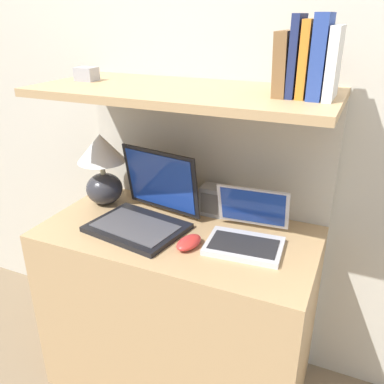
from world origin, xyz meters
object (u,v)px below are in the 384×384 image
object	(u,v)px
router_box	(213,200)
book_orange	(306,59)
laptop_large	(145,211)
computer_mouse	(189,242)
book_blue	(321,57)
shelf_gadget	(87,74)
book_navy	(296,56)
book_brown	(284,64)
laptop_small	(247,233)
book_white	(334,63)
table_lamp	(102,165)

from	to	relation	value
router_box	book_orange	bearing A→B (deg)	-21.31
laptop_large	computer_mouse	size ratio (longest dim) A/B	3.05
book_blue	shelf_gadget	size ratio (longest dim) A/B	3.09
book_navy	book_brown	xyz separation A→B (m)	(-0.04, -0.00, -0.02)
laptop_large	laptop_small	distance (m)	0.41
laptop_small	book_orange	world-z (taller)	book_orange
computer_mouse	laptop_large	bearing A→B (deg)	159.13
book_brown	book_white	bearing A→B (deg)	0.00
computer_mouse	book_orange	bearing A→B (deg)	25.89
router_box	book_orange	size ratio (longest dim) A/B	0.55
router_box	book_navy	size ratio (longest dim) A/B	0.52
computer_mouse	router_box	size ratio (longest dim) A/B	1.06
laptop_small	book_orange	distance (m)	0.62
table_lamp	laptop_large	distance (m)	0.31
router_box	shelf_gadget	bearing A→B (deg)	-164.51
laptop_small	router_box	bearing A→B (deg)	139.21
book_orange	book_navy	size ratio (longest dim) A/B	0.94
book_brown	shelf_gadget	xyz separation A→B (m)	(-0.75, 0.00, -0.07)
computer_mouse	router_box	distance (m)	0.29
book_white	book_blue	size ratio (longest dim) A/B	0.86
table_lamp	computer_mouse	size ratio (longest dim) A/B	2.40
computer_mouse	book_navy	size ratio (longest dim) A/B	0.55
book_white	book_blue	world-z (taller)	book_blue
laptop_small	book_navy	world-z (taller)	book_navy
table_lamp	book_navy	world-z (taller)	book_navy
laptop_small	shelf_gadget	size ratio (longest dim) A/B	3.72
computer_mouse	book_brown	world-z (taller)	book_brown
table_lamp	laptop_small	xyz separation A→B (m)	(0.67, -0.08, -0.14)
table_lamp	book_blue	bearing A→B (deg)	-2.61
computer_mouse	book_brown	bearing A→B (deg)	31.46
computer_mouse	book_navy	world-z (taller)	book_navy
book_white	shelf_gadget	bearing A→B (deg)	180.00
computer_mouse	book_blue	distance (m)	0.74
table_lamp	laptop_large	xyz separation A→B (m)	(0.26, -0.11, -0.12)
book_orange	laptop_large	bearing A→B (deg)	-172.93
book_orange	laptop_small	bearing A→B (deg)	-163.32
book_navy	shelf_gadget	xyz separation A→B (m)	(-0.78, -0.00, -0.09)
laptop_large	book_navy	size ratio (longest dim) A/B	1.68
router_box	book_blue	xyz separation A→B (m)	(0.38, -0.13, 0.59)
table_lamp	book_blue	distance (m)	0.97
table_lamp	shelf_gadget	world-z (taller)	shelf_gadget
router_box	computer_mouse	bearing A→B (deg)	-85.97
router_box	book_blue	bearing A→B (deg)	-19.21
laptop_large	book_navy	distance (m)	0.78
laptop_large	computer_mouse	bearing A→B (deg)	-20.87
book_white	book_blue	distance (m)	0.04
router_box	book_blue	distance (m)	0.71
table_lamp	laptop_small	size ratio (longest dim) A/B	1.09
book_blue	book_orange	world-z (taller)	book_blue
table_lamp	book_white	xyz separation A→B (m)	(0.89, -0.04, 0.46)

